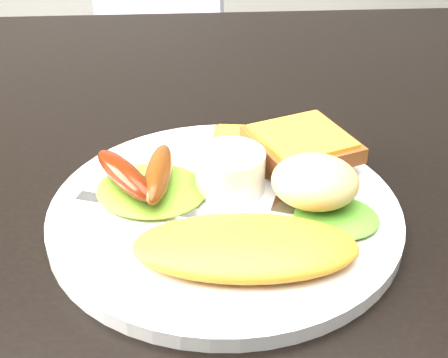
# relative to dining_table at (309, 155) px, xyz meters

# --- Properties ---
(dining_table) EXTENTS (1.20, 0.80, 0.04)m
(dining_table) POSITION_rel_dining_table_xyz_m (0.00, 0.00, 0.00)
(dining_table) COLOR black
(dining_table) RESTS_ON ground
(dining_chair) EXTENTS (0.47, 0.47, 0.04)m
(dining_chair) POSITION_rel_dining_table_xyz_m (-0.19, 0.97, -0.28)
(dining_chair) COLOR tan
(dining_chair) RESTS_ON ground
(plate) EXTENTS (0.28, 0.28, 0.01)m
(plate) POSITION_rel_dining_table_xyz_m (-0.09, -0.13, 0.03)
(plate) COLOR white
(plate) RESTS_ON dining_table
(lettuce_left) EXTENTS (0.11, 0.11, 0.01)m
(lettuce_left) POSITION_rel_dining_table_xyz_m (-0.15, -0.11, 0.04)
(lettuce_left) COLOR #4F841E
(lettuce_left) RESTS_ON plate
(lettuce_right) EXTENTS (0.08, 0.07, 0.01)m
(lettuce_right) POSITION_rel_dining_table_xyz_m (-0.01, -0.15, 0.04)
(lettuce_right) COLOR #498327
(lettuce_right) RESTS_ON plate
(omelette) EXTENTS (0.17, 0.09, 0.02)m
(omelette) POSITION_rel_dining_table_xyz_m (-0.08, -0.19, 0.04)
(omelette) COLOR orange
(omelette) RESTS_ON plate
(sausage_a) EXTENTS (0.06, 0.08, 0.02)m
(sausage_a) POSITION_rel_dining_table_xyz_m (-0.17, -0.11, 0.05)
(sausage_a) COLOR #62150A
(sausage_a) RESTS_ON lettuce_left
(sausage_b) EXTENTS (0.03, 0.09, 0.02)m
(sausage_b) POSITION_rel_dining_table_xyz_m (-0.15, -0.11, 0.05)
(sausage_b) COLOR #6D3308
(sausage_b) RESTS_ON lettuce_left
(ramekin) EXTENTS (0.08, 0.08, 0.03)m
(ramekin) POSITION_rel_dining_table_xyz_m (-0.09, -0.10, 0.05)
(ramekin) COLOR white
(ramekin) RESTS_ON plate
(toast_a) EXTENTS (0.08, 0.08, 0.01)m
(toast_a) POSITION_rel_dining_table_xyz_m (-0.06, -0.05, 0.04)
(toast_a) COLOR brown
(toast_a) RESTS_ON plate
(toast_b) EXTENTS (0.10, 0.10, 0.01)m
(toast_b) POSITION_rel_dining_table_xyz_m (-0.02, -0.07, 0.05)
(toast_b) COLOR #984E1A
(toast_b) RESTS_ON toast_a
(potato_salad) EXTENTS (0.08, 0.08, 0.04)m
(potato_salad) POSITION_rel_dining_table_xyz_m (-0.02, -0.13, 0.06)
(potato_salad) COLOR beige
(potato_salad) RESTS_ON lettuce_right
(fork) EXTENTS (0.15, 0.06, 0.00)m
(fork) POSITION_rel_dining_table_xyz_m (-0.14, -0.14, 0.03)
(fork) COLOR #ADAFB7
(fork) RESTS_ON plate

